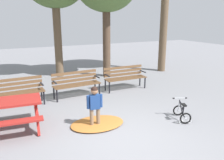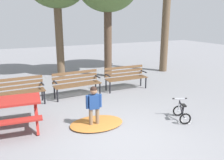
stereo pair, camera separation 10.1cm
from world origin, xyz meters
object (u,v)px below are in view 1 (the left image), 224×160
Objects in this scene: park_bench_far_left at (16,90)px; park_bench_right at (125,76)px; child_standing at (95,103)px; picnic_table at (0,109)px; park_bench_left at (76,82)px; kids_bicycle at (182,112)px.

park_bench_right is at bearing 1.54° from park_bench_far_left.
park_bench_far_left is at bearing 124.28° from child_standing.
park_bench_left is at bearing 36.17° from picnic_table.
child_standing is at bearing -55.72° from park_bench_far_left.
picnic_table is 4.62m from park_bench_right.
child_standing reaches higher than park_bench_left.
picnic_table is 4.49m from kids_bicycle.
park_bench_left is 3.61m from kids_bicycle.
park_bench_left is (1.90, 0.07, 0.00)m from park_bench_far_left.
park_bench_far_left is 2.56× the size of kids_bicycle.
park_bench_far_left is at bearing 142.00° from kids_bicycle.
park_bench_far_left and park_bench_left have the same top height.
kids_bicycle is at bearing -57.83° from park_bench_left.
child_standing is (2.06, -0.69, 0.02)m from picnic_table.
child_standing is at bearing -97.06° from park_bench_left.
child_standing is at bearing -18.48° from picnic_table.
kids_bicycle is at bearing -89.80° from park_bench_right.
park_bench_far_left and park_bench_right have the same top height.
child_standing is 2.34m from kids_bicycle.
picnic_table is 2.17m from child_standing.
park_bench_far_left is 1.90m from park_bench_left.
park_bench_left is at bearing -178.94° from park_bench_right.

